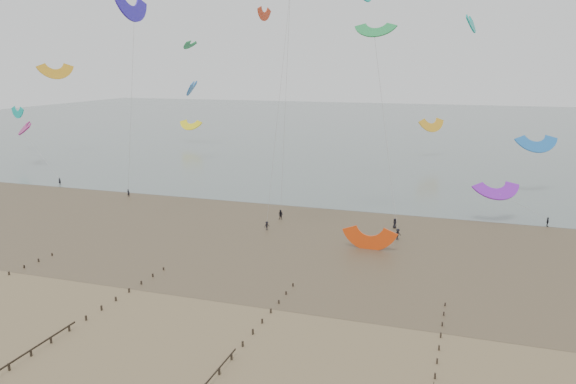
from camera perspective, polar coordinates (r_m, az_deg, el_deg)
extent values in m
plane|color=brown|center=(60.75, -6.77, -13.16)|extent=(500.00, 500.00, 0.00)
plane|color=#475654|center=(251.77, 12.94, 6.46)|extent=(500.00, 500.00, 0.00)
plane|color=#473A28|center=(91.45, 2.55, -4.04)|extent=(500.00, 500.00, 0.00)
ellipsoid|color=slate|center=(86.71, -11.44, -5.25)|extent=(23.60, 14.36, 0.01)
ellipsoid|color=slate|center=(91.94, 10.30, -4.16)|extent=(33.64, 18.32, 0.01)
ellipsoid|color=slate|center=(112.81, -16.66, -1.32)|extent=(26.95, 14.22, 0.01)
cube|color=black|center=(81.49, -26.49, -7.42)|extent=(0.16, 0.16, 0.54)
cube|color=black|center=(83.24, -25.22, -6.88)|extent=(0.16, 0.16, 0.51)
cube|color=black|center=(85.04, -24.01, -6.37)|extent=(0.16, 0.16, 0.48)
cube|color=black|center=(86.88, -22.85, -5.88)|extent=(0.16, 0.16, 0.45)
cube|color=black|center=(57.69, -26.48, -15.65)|extent=(0.16, 0.16, 0.74)
cube|color=black|center=(59.33, -24.65, -14.66)|extent=(0.16, 0.16, 0.71)
cube|color=black|center=(61.04, -22.94, -13.72)|extent=(0.16, 0.16, 0.68)
cube|color=black|center=(62.81, -21.34, -12.82)|extent=(0.16, 0.16, 0.65)
cube|color=black|center=(64.64, -19.83, -11.96)|extent=(0.16, 0.16, 0.62)
cube|color=black|center=(66.52, -18.42, -11.15)|extent=(0.16, 0.16, 0.59)
cube|color=black|center=(68.45, -17.10, -10.37)|extent=(0.16, 0.16, 0.57)
cube|color=black|center=(70.43, -15.85, -9.63)|extent=(0.16, 0.16, 0.54)
cube|color=black|center=(72.45, -14.68, -8.92)|extent=(0.16, 0.16, 0.51)
cube|color=black|center=(74.51, -13.58, -8.25)|extent=(0.16, 0.16, 0.48)
cube|color=black|center=(76.60, -12.54, -7.62)|extent=(0.16, 0.16, 0.45)
cube|color=black|center=(51.89, -7.00, -17.66)|extent=(0.16, 0.16, 0.68)
cube|color=black|center=(53.96, -5.76, -16.36)|extent=(0.16, 0.16, 0.65)
cube|color=black|center=(56.08, -4.63, -15.15)|extent=(0.16, 0.16, 0.62)
cube|color=black|center=(58.24, -3.59, -14.03)|extent=(0.16, 0.16, 0.59)
cube|color=black|center=(60.44, -2.64, -12.98)|extent=(0.16, 0.16, 0.57)
cube|color=black|center=(62.67, -1.76, -12.01)|extent=(0.16, 0.16, 0.54)
cube|color=black|center=(64.93, -0.95, -11.10)|extent=(0.16, 0.16, 0.51)
cube|color=black|center=(67.22, -0.19, -10.25)|extent=(0.16, 0.16, 0.48)
cube|color=black|center=(69.53, 0.51, -9.45)|extent=(0.16, 0.16, 0.45)
cube|color=black|center=(52.53, 14.71, -17.64)|extent=(0.16, 0.16, 0.62)
cube|color=black|center=(54.83, 14.91, -16.28)|extent=(0.16, 0.16, 0.59)
cube|color=black|center=(57.16, 15.09, -15.04)|extent=(0.16, 0.16, 0.57)
cube|color=black|center=(59.52, 15.26, -13.90)|extent=(0.16, 0.16, 0.54)
cube|color=black|center=(61.89, 15.41, -12.84)|extent=(0.16, 0.16, 0.51)
cube|color=black|center=(64.29, 15.54, -11.86)|extent=(0.16, 0.16, 0.48)
cube|color=black|center=(66.70, 15.67, -10.95)|extent=(0.16, 0.16, 0.45)
imported|color=black|center=(119.58, -15.91, -0.09)|extent=(0.61, 0.42, 1.63)
imported|color=black|center=(98.17, -0.75, -2.32)|extent=(0.94, 0.78, 1.77)
imported|color=black|center=(94.74, 10.79, -3.15)|extent=(0.94, 0.96, 1.67)
imported|color=black|center=(136.74, -22.18, 1.02)|extent=(0.65, 0.49, 1.61)
imported|color=black|center=(103.50, 24.87, -2.78)|extent=(0.48, 0.99, 1.64)
imported|color=black|center=(88.69, 11.08, -4.23)|extent=(1.26, 1.29, 1.78)
imported|color=black|center=(92.08, -2.16, -3.44)|extent=(1.07, 1.08, 1.50)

